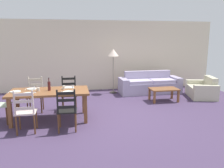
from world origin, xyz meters
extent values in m
cube|color=#453453|center=(0.00, 0.00, -0.01)|extent=(9.60, 9.60, 0.02)
cube|color=beige|center=(0.00, 3.30, 1.35)|extent=(9.60, 0.16, 2.70)
cube|color=brown|center=(-1.49, 0.04, 0.72)|extent=(1.90, 0.96, 0.05)
cube|color=brown|center=(-2.34, -0.34, 0.35)|extent=(0.08, 0.08, 0.70)
cube|color=brown|center=(-0.64, -0.34, 0.35)|extent=(0.08, 0.08, 0.70)
cube|color=brown|center=(-2.34, 0.42, 0.35)|extent=(0.08, 0.08, 0.70)
cube|color=brown|center=(-0.64, 0.42, 0.35)|extent=(0.08, 0.08, 0.70)
cube|color=beige|center=(-1.92, -0.63, 0.45)|extent=(0.43, 0.41, 0.03)
cylinder|color=brown|center=(-2.11, -0.47, 0.22)|extent=(0.04, 0.04, 0.43)
cylinder|color=brown|center=(-1.75, -0.46, 0.22)|extent=(0.04, 0.04, 0.43)
cylinder|color=brown|center=(-2.10, -0.81, 0.22)|extent=(0.04, 0.04, 0.43)
cylinder|color=brown|center=(-1.74, -0.80, 0.22)|extent=(0.04, 0.04, 0.43)
cylinder|color=beige|center=(-2.10, -0.81, 0.71)|extent=(0.04, 0.04, 0.50)
cylinder|color=beige|center=(-1.74, -0.80, 0.71)|extent=(0.04, 0.04, 0.50)
cube|color=beige|center=(-1.92, -0.80, 0.58)|extent=(0.38, 0.03, 0.06)
cube|color=beige|center=(-1.92, -0.80, 0.73)|extent=(0.38, 0.03, 0.06)
cube|color=beige|center=(-1.92, -0.80, 0.88)|extent=(0.38, 0.03, 0.06)
cube|color=black|center=(-1.06, -0.68, 0.45)|extent=(0.43, 0.42, 0.03)
cylinder|color=brown|center=(-1.23, -0.51, 0.22)|extent=(0.04, 0.04, 0.43)
cylinder|color=brown|center=(-0.87, -0.52, 0.22)|extent=(0.04, 0.04, 0.43)
cylinder|color=brown|center=(-1.24, -0.85, 0.22)|extent=(0.04, 0.04, 0.43)
cylinder|color=brown|center=(-0.88, -0.86, 0.22)|extent=(0.04, 0.04, 0.43)
cylinder|color=black|center=(-1.24, -0.85, 0.71)|extent=(0.04, 0.04, 0.50)
cylinder|color=black|center=(-0.88, -0.86, 0.71)|extent=(0.04, 0.04, 0.50)
cube|color=black|center=(-1.06, -0.85, 0.58)|extent=(0.38, 0.04, 0.06)
cube|color=black|center=(-1.06, -0.85, 0.73)|extent=(0.38, 0.04, 0.06)
cube|color=black|center=(-1.06, -0.85, 0.88)|extent=(0.38, 0.04, 0.06)
cube|color=beige|center=(-1.95, 0.77, 0.45)|extent=(0.42, 0.40, 0.03)
cylinder|color=brown|center=(-1.77, 0.59, 0.22)|extent=(0.04, 0.04, 0.43)
cylinder|color=brown|center=(-2.13, 0.60, 0.22)|extent=(0.04, 0.04, 0.43)
cylinder|color=brown|center=(-1.77, 0.93, 0.22)|extent=(0.04, 0.04, 0.43)
cylinder|color=brown|center=(-2.13, 0.94, 0.22)|extent=(0.04, 0.04, 0.43)
cylinder|color=beige|center=(-1.77, 0.93, 0.71)|extent=(0.04, 0.04, 0.50)
cylinder|color=beige|center=(-2.13, 0.94, 0.71)|extent=(0.04, 0.04, 0.50)
cube|color=beige|center=(-1.95, 0.94, 0.58)|extent=(0.38, 0.03, 0.06)
cube|color=beige|center=(-1.95, 0.94, 0.73)|extent=(0.38, 0.03, 0.06)
cube|color=beige|center=(-1.95, 0.94, 0.88)|extent=(0.38, 0.03, 0.06)
cube|color=black|center=(-1.03, 0.75, 0.45)|extent=(0.42, 0.40, 0.03)
cylinder|color=brown|center=(-0.85, 0.58, 0.22)|extent=(0.04, 0.04, 0.43)
cylinder|color=brown|center=(-1.21, 0.57, 0.22)|extent=(0.04, 0.04, 0.43)
cylinder|color=brown|center=(-0.85, 0.92, 0.22)|extent=(0.04, 0.04, 0.43)
cylinder|color=brown|center=(-1.21, 0.91, 0.22)|extent=(0.04, 0.04, 0.43)
cylinder|color=black|center=(-0.85, 0.92, 0.71)|extent=(0.04, 0.04, 0.50)
cylinder|color=black|center=(-1.21, 0.91, 0.71)|extent=(0.04, 0.04, 0.50)
cube|color=black|center=(-1.03, 0.92, 0.58)|extent=(0.38, 0.03, 0.06)
cube|color=black|center=(-1.03, 0.92, 0.73)|extent=(0.38, 0.03, 0.06)
cube|color=black|center=(-1.03, 0.92, 0.88)|extent=(0.38, 0.03, 0.06)
cube|color=beige|center=(-2.62, 0.03, 0.45)|extent=(0.42, 0.44, 0.03)
cylinder|color=brown|center=(-2.44, 0.20, 0.22)|extent=(0.04, 0.04, 0.43)
cylinder|color=brown|center=(-2.46, -0.16, 0.22)|extent=(0.04, 0.04, 0.43)
cylinder|color=white|center=(-1.94, -0.21, 0.76)|extent=(0.24, 0.24, 0.02)
cube|color=silver|center=(-2.09, -0.21, 0.75)|extent=(0.02, 0.17, 0.01)
cylinder|color=white|center=(-1.04, -0.21, 0.76)|extent=(0.24, 0.24, 0.02)
cube|color=silver|center=(-1.19, -0.21, 0.75)|extent=(0.02, 0.17, 0.01)
cylinder|color=white|center=(-1.94, 0.29, 0.76)|extent=(0.24, 0.24, 0.02)
cube|color=silver|center=(-2.09, 0.29, 0.75)|extent=(0.02, 0.17, 0.01)
cylinder|color=white|center=(-1.04, 0.29, 0.76)|extent=(0.24, 0.24, 0.02)
cube|color=silver|center=(-1.19, 0.29, 0.75)|extent=(0.03, 0.17, 0.01)
cylinder|color=white|center=(-2.27, 0.04, 0.76)|extent=(0.24, 0.24, 0.02)
cube|color=silver|center=(-2.42, 0.04, 0.75)|extent=(0.03, 0.17, 0.01)
cylinder|color=#471919|center=(-1.49, 0.06, 0.86)|extent=(0.07, 0.07, 0.22)
cylinder|color=#471919|center=(-1.49, 0.06, 1.01)|extent=(0.02, 0.02, 0.08)
cylinder|color=black|center=(-1.49, 0.06, 1.06)|extent=(0.03, 0.03, 0.02)
cylinder|color=white|center=(-1.81, -0.12, 0.75)|extent=(0.06, 0.06, 0.01)
cylinder|color=white|center=(-1.81, -0.12, 0.79)|extent=(0.01, 0.01, 0.07)
cone|color=white|center=(-1.81, -0.12, 0.87)|extent=(0.06, 0.06, 0.08)
cylinder|color=white|center=(-0.91, -0.11, 0.75)|extent=(0.06, 0.06, 0.01)
cylinder|color=white|center=(-0.91, -0.11, 0.79)|extent=(0.01, 0.01, 0.07)
cone|color=white|center=(-0.91, -0.11, 0.87)|extent=(0.06, 0.06, 0.08)
cylinder|color=beige|center=(-1.14, 0.13, 0.80)|extent=(0.07, 0.07, 0.09)
cylinder|color=beige|center=(-1.74, 0.04, 0.80)|extent=(0.07, 0.07, 0.09)
cube|color=#A99EBD|center=(1.93, 2.32, 0.20)|extent=(1.82, 0.85, 0.40)
cube|color=#A99EBD|center=(1.92, 2.62, 0.40)|extent=(1.80, 0.25, 0.80)
cube|color=#A99EBD|center=(2.95, 2.35, 0.29)|extent=(0.26, 0.81, 0.58)
cube|color=#A99EBD|center=(0.91, 2.29, 0.29)|extent=(0.26, 0.81, 0.58)
cube|color=#BEB1D4|center=(2.38, 2.28, 0.46)|extent=(0.88, 0.66, 0.12)
cube|color=#BEB1D4|center=(1.48, 2.26, 0.46)|extent=(0.88, 0.66, 0.12)
cube|color=brown|center=(1.99, 1.17, 0.40)|extent=(0.90, 0.56, 0.04)
cube|color=brown|center=(1.59, 0.94, 0.19)|extent=(0.06, 0.06, 0.38)
cube|color=brown|center=(2.39, 0.94, 0.19)|extent=(0.06, 0.06, 0.38)
cube|color=brown|center=(1.59, 1.40, 0.19)|extent=(0.06, 0.06, 0.38)
cube|color=brown|center=(2.39, 1.40, 0.19)|extent=(0.06, 0.06, 0.38)
cube|color=beige|center=(3.48, 1.42, 0.19)|extent=(0.97, 0.97, 0.38)
cube|color=beige|center=(3.77, 1.35, 0.36)|extent=(0.38, 0.82, 0.72)
cube|color=beige|center=(3.36, 0.94, 0.26)|extent=(0.82, 0.36, 0.52)
cube|color=beige|center=(3.59, 1.90, 0.26)|extent=(0.82, 0.36, 0.52)
cylinder|color=#332D28|center=(0.58, 2.57, 0.01)|extent=(0.28, 0.28, 0.03)
cylinder|color=gray|center=(0.58, 2.57, 0.71)|extent=(0.03, 0.03, 1.35)
cone|color=beige|center=(0.58, 2.57, 1.51)|extent=(0.40, 0.40, 0.26)
camera|label=1|loc=(-0.90, -5.45, 1.99)|focal=35.62mm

